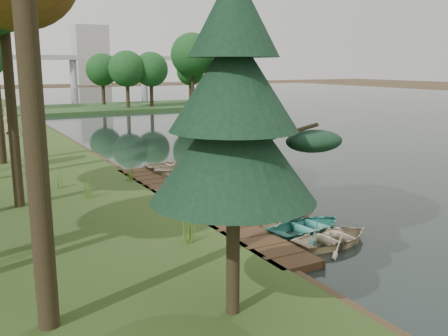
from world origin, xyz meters
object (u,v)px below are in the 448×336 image
boardwalk (190,205)px  rowboat_0 (334,235)px  stored_rowboat (17,161)px  pine_tree (234,111)px  rowboat_2 (282,213)px  rowboat_1 (309,225)px

boardwalk → rowboat_0: 6.95m
stored_rowboat → pine_tree: 21.64m
rowboat_0 → rowboat_2: (-0.05, 2.97, 0.02)m
rowboat_1 → rowboat_2: (-0.02, 1.64, 0.01)m
boardwalk → stored_rowboat: (-5.63, 11.63, 0.53)m
rowboat_0 → pine_tree: (-5.67, -2.90, 4.76)m
rowboat_0 → stored_rowboat: size_ratio=0.86×
rowboat_1 → pine_tree: pine_tree is taller
boardwalk → rowboat_0: size_ratio=5.12×
boardwalk → pine_tree: pine_tree is taller
rowboat_2 → pine_tree: bearing=138.1°
rowboat_2 → pine_tree: pine_tree is taller
boardwalk → stored_rowboat: stored_rowboat is taller
rowboat_1 → pine_tree: bearing=117.4°
rowboat_0 → pine_tree: size_ratio=0.40×
rowboat_2 → stored_rowboat: 17.15m
boardwalk → pine_tree: size_ratio=2.03×
rowboat_0 → rowboat_2: size_ratio=0.93×
rowboat_2 → stored_rowboat: bearing=29.6°
rowboat_0 → pine_tree: pine_tree is taller
boardwalk → rowboat_0: rowboat_0 is taller
boardwalk → stored_rowboat: size_ratio=4.39×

